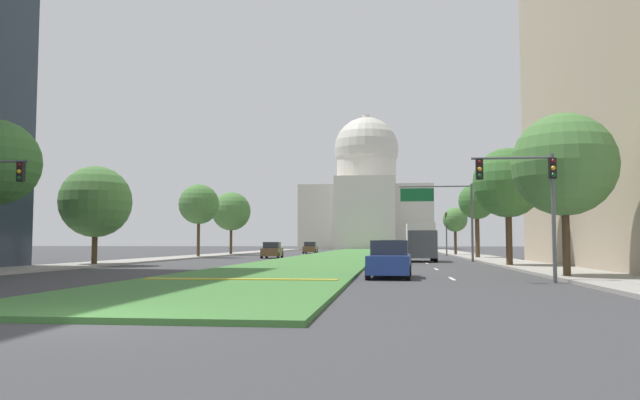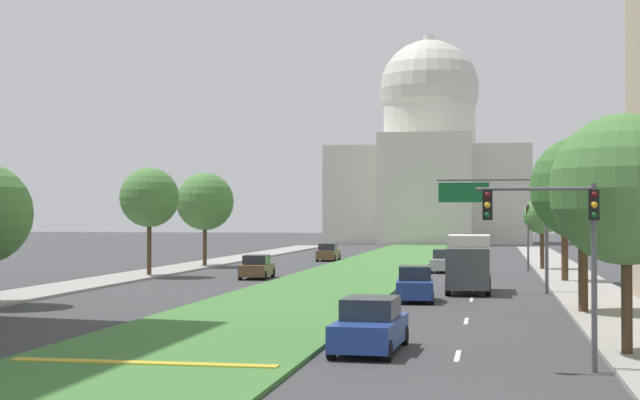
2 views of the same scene
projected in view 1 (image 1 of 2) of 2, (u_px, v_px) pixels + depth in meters
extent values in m
plane|color=#3D3D3F|center=(346.00, 255.00, 80.07)|extent=(301.54, 301.54, 0.00)
cube|color=#427A38|center=(341.00, 255.00, 73.29)|extent=(8.69, 123.36, 0.14)
cube|color=gold|center=(240.00, 279.00, 24.38)|extent=(7.82, 0.50, 0.04)
cube|color=silver|center=(452.00, 279.00, 27.33)|extent=(0.16, 2.40, 0.01)
cube|color=silver|center=(436.00, 269.00, 37.04)|extent=(0.16, 2.40, 0.01)
cube|color=silver|center=(427.00, 263.00, 47.00)|extent=(0.16, 2.40, 0.01)
cube|color=silver|center=(423.00, 261.00, 52.69)|extent=(0.16, 2.40, 0.01)
cube|color=silver|center=(418.00, 258.00, 62.13)|extent=(0.16, 2.40, 0.01)
cube|color=silver|center=(415.00, 256.00, 71.73)|extent=(0.16, 2.40, 0.01)
cube|color=silver|center=(410.00, 253.00, 91.11)|extent=(0.16, 2.40, 0.01)
cube|color=silver|center=(409.00, 253.00, 92.75)|extent=(0.16, 2.40, 0.01)
cube|color=#9E9991|center=(202.00, 256.00, 68.23)|extent=(4.00, 123.36, 0.15)
cube|color=#9E9991|center=(477.00, 257.00, 64.76)|extent=(4.00, 123.36, 0.15)
cube|color=beige|center=(367.00, 218.00, 148.50)|extent=(31.07, 18.12, 14.94)
cube|color=beige|center=(365.00, 213.00, 137.59)|extent=(13.67, 4.00, 16.44)
cylinder|color=beige|center=(366.00, 174.00, 149.23)|extent=(14.37, 14.37, 6.54)
sphere|color=beige|center=(366.00, 149.00, 149.64)|extent=(15.61, 15.61, 15.61)
cylinder|color=beige|center=(366.00, 121.00, 150.12)|extent=(1.80, 1.80, 3.00)
cube|color=black|center=(21.00, 172.00, 25.95)|extent=(0.28, 0.24, 0.84)
sphere|color=#510F0F|center=(19.00, 165.00, 25.83)|extent=(0.18, 0.18, 0.18)
sphere|color=#F2A51E|center=(19.00, 171.00, 25.81)|extent=(0.18, 0.18, 0.18)
sphere|color=#0F4219|center=(19.00, 178.00, 25.79)|extent=(0.18, 0.18, 0.18)
cylinder|color=#515456|center=(554.00, 218.00, 24.60)|extent=(0.16, 0.16, 5.20)
cube|color=black|center=(552.00, 168.00, 24.73)|extent=(0.28, 0.24, 0.84)
sphere|color=#510F0F|center=(553.00, 161.00, 24.61)|extent=(0.18, 0.18, 0.18)
sphere|color=#F2A51E|center=(553.00, 168.00, 24.60)|extent=(0.18, 0.18, 0.18)
sphere|color=#0F4219|center=(553.00, 175.00, 24.58)|extent=(0.18, 0.18, 0.18)
cylinder|color=#515456|center=(511.00, 158.00, 24.95)|extent=(3.20, 0.10, 0.10)
cube|color=black|center=(479.00, 169.00, 25.07)|extent=(0.28, 0.24, 0.84)
sphere|color=#510F0F|center=(480.00, 162.00, 24.95)|extent=(0.18, 0.18, 0.18)
sphere|color=#F2A51E|center=(480.00, 169.00, 24.93)|extent=(0.18, 0.18, 0.18)
sphere|color=#0F4219|center=(480.00, 176.00, 24.91)|extent=(0.18, 0.18, 0.18)
cylinder|color=#515456|center=(446.00, 234.00, 72.76)|extent=(0.16, 0.16, 5.20)
cube|color=black|center=(446.00, 217.00, 72.90)|extent=(0.28, 0.24, 0.84)
sphere|color=#510F0F|center=(446.00, 215.00, 72.78)|extent=(0.18, 0.18, 0.18)
sphere|color=#4C380F|center=(446.00, 217.00, 72.76)|extent=(0.18, 0.18, 0.18)
sphere|color=#1ED838|center=(446.00, 219.00, 72.74)|extent=(0.18, 0.18, 0.18)
cylinder|color=#515456|center=(472.00, 223.00, 51.02)|extent=(0.20, 0.20, 6.50)
cylinder|color=#515456|center=(435.00, 186.00, 51.58)|extent=(6.02, 0.12, 0.12)
cube|color=#146033|center=(417.00, 195.00, 51.65)|extent=(2.80, 0.08, 1.10)
cylinder|color=#4C3823|center=(566.00, 236.00, 27.28)|extent=(0.33, 0.33, 3.84)
sphere|color=#4C7F3D|center=(564.00, 164.00, 27.49)|extent=(4.62, 4.62, 4.62)
cylinder|color=#4C3823|center=(95.00, 244.00, 41.98)|extent=(0.38, 0.38, 3.06)
sphere|color=#4C7F3D|center=(96.00, 202.00, 42.18)|extent=(4.91, 4.91, 4.91)
cylinder|color=#4C3823|center=(509.00, 234.00, 39.95)|extent=(0.41, 0.41, 4.26)
sphere|color=#3D7033|center=(508.00, 183.00, 40.18)|extent=(4.56, 4.56, 4.56)
cylinder|color=#4C3823|center=(198.00, 236.00, 63.65)|extent=(0.32, 0.32, 4.43)
sphere|color=#4C7F3D|center=(199.00, 204.00, 63.88)|extent=(4.18, 4.18, 4.18)
cylinder|color=#4C3823|center=(477.00, 235.00, 59.64)|extent=(0.43, 0.43, 4.65)
sphere|color=#3D7033|center=(477.00, 201.00, 59.87)|extent=(3.55, 3.55, 3.55)
cylinder|color=#4C3823|center=(231.00, 238.00, 76.97)|extent=(0.33, 0.33, 4.16)
sphere|color=#4C7F3D|center=(231.00, 211.00, 77.21)|extent=(4.86, 4.86, 4.86)
cylinder|color=#4C3823|center=(455.00, 241.00, 73.24)|extent=(0.33, 0.33, 3.51)
sphere|color=#4C7F3D|center=(455.00, 220.00, 73.42)|extent=(2.93, 2.93, 2.93)
cube|color=navy|center=(390.00, 264.00, 28.04)|extent=(2.05, 4.71, 0.82)
cube|color=#282D38|center=(390.00, 248.00, 28.27)|extent=(1.73, 2.29, 0.67)
cylinder|color=black|center=(408.00, 273.00, 26.04)|extent=(0.25, 0.65, 0.64)
cylinder|color=black|center=(368.00, 273.00, 26.31)|extent=(0.25, 0.65, 0.64)
cylinder|color=black|center=(409.00, 269.00, 29.72)|extent=(0.25, 0.65, 0.64)
cylinder|color=black|center=(374.00, 269.00, 29.99)|extent=(0.25, 0.65, 0.64)
cube|color=navy|center=(391.00, 255.00, 45.71)|extent=(2.08, 4.24, 0.85)
cube|color=#282D38|center=(390.00, 245.00, 45.93)|extent=(1.71, 2.08, 0.70)
cylinder|color=black|center=(403.00, 260.00, 44.05)|extent=(0.26, 0.65, 0.64)
cylinder|color=black|center=(381.00, 260.00, 44.12)|extent=(0.26, 0.65, 0.64)
cylinder|color=black|center=(400.00, 259.00, 47.26)|extent=(0.26, 0.65, 0.64)
cylinder|color=black|center=(379.00, 259.00, 47.33)|extent=(0.26, 0.65, 0.64)
cube|color=brown|center=(272.00, 252.00, 62.33)|extent=(2.04, 4.36, 0.78)
cube|color=#282D38|center=(272.00, 245.00, 62.21)|extent=(1.70, 2.14, 0.64)
cylinder|color=black|center=(267.00, 255.00, 64.03)|extent=(0.26, 0.65, 0.64)
cylinder|color=black|center=(282.00, 255.00, 63.94)|extent=(0.26, 0.65, 0.64)
cylinder|color=black|center=(262.00, 255.00, 60.68)|extent=(0.26, 0.65, 0.64)
cylinder|color=black|center=(278.00, 255.00, 60.59)|extent=(0.26, 0.65, 0.64)
cube|color=#BCBCC1|center=(393.00, 251.00, 70.28)|extent=(1.95, 4.34, 0.83)
cube|color=#282D38|center=(393.00, 244.00, 70.50)|extent=(1.65, 2.11, 0.68)
cylinder|color=black|center=(400.00, 254.00, 68.47)|extent=(0.24, 0.65, 0.64)
cylinder|color=black|center=(385.00, 254.00, 68.72)|extent=(0.24, 0.65, 0.64)
cylinder|color=black|center=(401.00, 253.00, 71.80)|extent=(0.24, 0.65, 0.64)
cylinder|color=black|center=(387.00, 253.00, 72.05)|extent=(0.24, 0.65, 0.64)
cube|color=brown|center=(310.00, 249.00, 88.02)|extent=(1.91, 4.33, 0.79)
cube|color=#282D38|center=(310.00, 244.00, 87.90)|extent=(1.63, 2.10, 0.65)
cylinder|color=black|center=(306.00, 251.00, 89.75)|extent=(0.24, 0.65, 0.64)
cylinder|color=black|center=(317.00, 251.00, 89.61)|extent=(0.24, 0.65, 0.64)
cylinder|color=black|center=(303.00, 251.00, 86.39)|extent=(0.24, 0.65, 0.64)
cylinder|color=black|center=(315.00, 251.00, 86.25)|extent=(0.24, 0.65, 0.64)
cube|color=#4C5156|center=(422.00, 244.00, 49.19)|extent=(2.30, 2.00, 2.20)
cube|color=silver|center=(420.00, 240.00, 52.38)|extent=(2.30, 4.40, 2.80)
cylinder|color=black|center=(436.00, 257.00, 49.00)|extent=(0.30, 0.90, 0.90)
cylinder|color=black|center=(409.00, 257.00, 49.24)|extent=(0.30, 0.90, 0.90)
cylinder|color=black|center=(432.00, 256.00, 53.26)|extent=(0.30, 0.90, 0.90)
cylinder|color=black|center=(408.00, 256.00, 53.50)|extent=(0.30, 0.90, 0.90)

